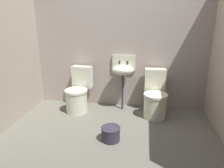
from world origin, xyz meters
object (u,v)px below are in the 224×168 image
Objects in this scene: toilet_left at (78,93)px; toilet_right at (155,98)px; sink at (123,69)px; bucket at (111,133)px.

toilet_right is at bearing -173.60° from toilet_left.
toilet_left is 0.92m from sink.
toilet_left is 2.86× the size of bucket.
toilet_right is at bearing -18.00° from sink.
toilet_left reaches higher than bucket.
bucket is at bearing 53.53° from toilet_right.
toilet_right is 1.13m from bucket.
sink is 1.28m from bucket.
bucket is (-0.04, -1.11, -0.65)m from sink.
sink is at bearing -20.28° from toilet_right.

